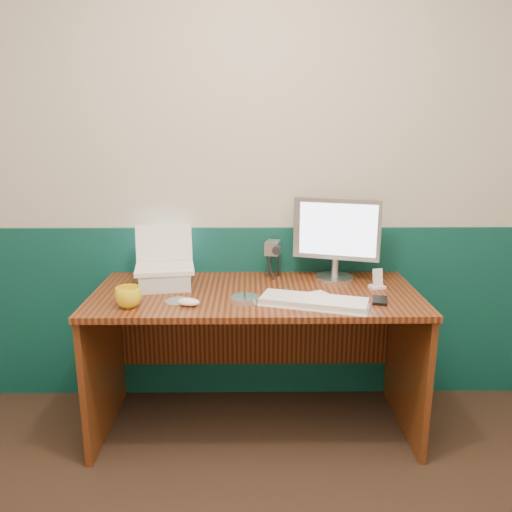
{
  "coord_description": "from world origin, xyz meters",
  "views": [
    {
      "loc": [
        -0.03,
        -0.96,
        1.53
      ],
      "look_at": [
        -0.0,
        1.23,
        0.97
      ],
      "focal_mm": 35.0,
      "sensor_mm": 36.0,
      "label": 1
    }
  ],
  "objects_px": {
    "monitor": "(336,238)",
    "keyboard": "(314,302)",
    "mug": "(128,297)",
    "desk": "(256,361)",
    "camcorder": "(273,262)",
    "laptop": "(164,247)"
  },
  "relations": [
    {
      "from": "desk",
      "to": "keyboard",
      "type": "distance_m",
      "value": 0.51
    },
    {
      "from": "desk",
      "to": "camcorder",
      "type": "xyz_separation_m",
      "value": [
        0.09,
        0.24,
        0.46
      ]
    },
    {
      "from": "monitor",
      "to": "mug",
      "type": "xyz_separation_m",
      "value": [
        -1.0,
        -0.41,
        -0.18
      ]
    },
    {
      "from": "camcorder",
      "to": "desk",
      "type": "bearing_deg",
      "value": -97.4
    },
    {
      "from": "mug",
      "to": "camcorder",
      "type": "xyz_separation_m",
      "value": [
        0.67,
        0.45,
        0.04
      ]
    },
    {
      "from": "mug",
      "to": "camcorder",
      "type": "bearing_deg",
      "value": 33.84
    },
    {
      "from": "desk",
      "to": "camcorder",
      "type": "relative_size",
      "value": 9.03
    },
    {
      "from": "laptop",
      "to": "monitor",
      "type": "height_order",
      "value": "monitor"
    },
    {
      "from": "desk",
      "to": "laptop",
      "type": "xyz_separation_m",
      "value": [
        -0.46,
        0.08,
        0.58
      ]
    },
    {
      "from": "keyboard",
      "to": "mug",
      "type": "bearing_deg",
      "value": -161.77
    },
    {
      "from": "laptop",
      "to": "mug",
      "type": "bearing_deg",
      "value": -121.19
    },
    {
      "from": "monitor",
      "to": "keyboard",
      "type": "xyz_separation_m",
      "value": [
        -0.16,
        -0.4,
        -0.21
      ]
    },
    {
      "from": "laptop",
      "to": "monitor",
      "type": "bearing_deg",
      "value": -0.92
    },
    {
      "from": "mug",
      "to": "monitor",
      "type": "bearing_deg",
      "value": 22.53
    },
    {
      "from": "desk",
      "to": "mug",
      "type": "bearing_deg",
      "value": -159.71
    },
    {
      "from": "desk",
      "to": "mug",
      "type": "height_order",
      "value": "mug"
    },
    {
      "from": "desk",
      "to": "laptop",
      "type": "bearing_deg",
      "value": 170.62
    },
    {
      "from": "monitor",
      "to": "camcorder",
      "type": "relative_size",
      "value": 2.53
    },
    {
      "from": "keyboard",
      "to": "mug",
      "type": "xyz_separation_m",
      "value": [
        -0.84,
        -0.01,
        0.03
      ]
    },
    {
      "from": "desk",
      "to": "monitor",
      "type": "bearing_deg",
      "value": 25.46
    },
    {
      "from": "monitor",
      "to": "mug",
      "type": "distance_m",
      "value": 1.09
    },
    {
      "from": "monitor",
      "to": "desk",
      "type": "bearing_deg",
      "value": -137.27
    }
  ]
}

